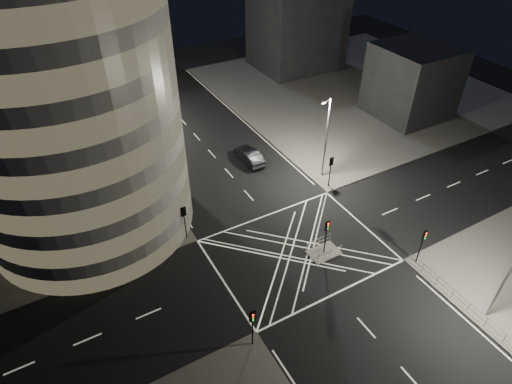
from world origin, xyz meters
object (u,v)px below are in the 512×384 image
street_lamp_right_near (509,271)px  sedan (249,156)px  traffic_signal_island (327,231)px  street_lamp_left_far (110,101)px  central_island (324,252)px  traffic_signal_fr (331,167)px  traffic_signal_nr (423,241)px  street_lamp_left_near (156,170)px  street_lamp_right_far (326,136)px  traffic_signal_fl (184,217)px  traffic_signal_nl (252,322)px

street_lamp_right_near → sedan: size_ratio=1.91×
traffic_signal_island → street_lamp_left_far: street_lamp_left_far is taller
central_island → traffic_signal_fr: 11.10m
traffic_signal_nr → sedan: (-5.40, 22.83, -2.05)m
street_lamp_left_near → street_lamp_right_far: (18.87, -3.00, 0.00)m
traffic_signal_fl → traffic_signal_fr: bearing=0.0°
traffic_signal_fr → street_lamp_left_far: size_ratio=0.40×
street_lamp_left_near → sedan: size_ratio=1.91×
traffic_signal_nr → sedan: 23.55m
street_lamp_left_far → central_island: bearing=-70.0°
central_island → traffic_signal_island: bearing=0.0°
traffic_signal_nl → sedan: traffic_signal_nl is taller
traffic_signal_island → street_lamp_right_near: (7.44, -12.50, 2.63)m
traffic_signal_nl → street_lamp_left_far: street_lamp_left_far is taller
traffic_signal_nl → traffic_signal_island: same height
traffic_signal_nl → traffic_signal_nr: bearing=0.0°
central_island → street_lamp_right_near: 15.54m
traffic_signal_island → street_lamp_left_near: size_ratio=0.40×
traffic_signal_nr → central_island: bearing=142.1°
street_lamp_right_far → street_lamp_left_near: bearing=171.0°
traffic_signal_fr → street_lamp_right_far: (0.64, 2.20, 2.63)m
central_island → street_lamp_right_far: 13.98m
traffic_signal_nl → street_lamp_right_near: size_ratio=0.40×
central_island → traffic_signal_fl: size_ratio=0.75×
traffic_signal_nr → street_lamp_left_far: (-18.24, 36.80, 2.63)m
traffic_signal_fr → street_lamp_left_near: 19.14m
central_island → street_lamp_right_far: street_lamp_right_far is taller
central_island → street_lamp_left_far: 33.95m
street_lamp_left_near → sedan: (12.83, 4.03, -4.68)m
traffic_signal_nr → sedan: bearing=103.3°
central_island → street_lamp_right_near: bearing=-59.3°
traffic_signal_nr → street_lamp_left_near: size_ratio=0.40×
traffic_signal_fl → street_lamp_left_near: street_lamp_left_near is taller
sedan → traffic_signal_fr: bearing=120.3°
traffic_signal_fl → street_lamp_left_far: street_lamp_left_far is taller
traffic_signal_fl → street_lamp_left_far: 23.36m
central_island → traffic_signal_fl: bearing=142.5°
central_island → traffic_signal_nl: traffic_signal_nl is taller
street_lamp_left_near → sedan: street_lamp_left_near is taller
traffic_signal_island → street_lamp_right_far: bearing=54.7°
traffic_signal_island → street_lamp_right_near: 14.78m
traffic_signal_nr → street_lamp_left_far: size_ratio=0.40×
central_island → traffic_signal_nr: (6.80, -5.30, 2.84)m
traffic_signal_fl → sedan: size_ratio=0.76×
traffic_signal_island → street_lamp_right_near: street_lamp_right_near is taller
street_lamp_right_near → sedan: bearing=101.4°
traffic_signal_fr → sedan: size_ratio=0.76×
traffic_signal_nl → traffic_signal_fr: 22.24m
traffic_signal_fl → street_lamp_left_far: bearing=91.6°
street_lamp_left_far → sedan: size_ratio=1.91×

